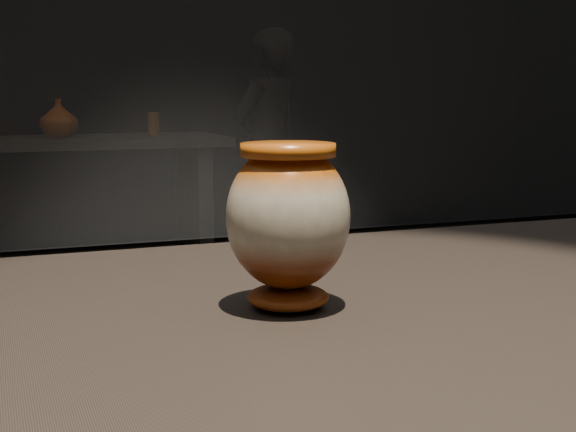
% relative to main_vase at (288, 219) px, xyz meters
% --- Properties ---
extents(main_vase, '(0.17, 0.17, 0.19)m').
position_rel_main_vase_xyz_m(main_vase, '(0.00, 0.00, 0.00)').
color(main_vase, '#632408').
rests_on(main_vase, display_plinth).
extents(back_shelf, '(2.00, 0.60, 0.90)m').
position_rel_main_vase_xyz_m(back_shelf, '(-0.08, 3.50, -0.37)').
color(back_shelf, black).
rests_on(back_shelf, ground).
extents(back_vase_mid, '(0.20, 0.20, 0.20)m').
position_rel_main_vase_xyz_m(back_vase_mid, '(0.05, 3.49, -0.00)').
color(back_vase_mid, '#632408').
rests_on(back_vase_mid, back_shelf).
extents(back_vase_right, '(0.06, 0.06, 0.12)m').
position_rel_main_vase_xyz_m(back_vase_right, '(0.56, 3.55, -0.04)').
color(back_vase_right, brown).
rests_on(back_vase_right, back_shelf).
extents(visitor, '(0.67, 0.59, 1.53)m').
position_rel_main_vase_xyz_m(visitor, '(1.40, 4.07, -0.24)').
color(visitor, black).
rests_on(visitor, ground).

